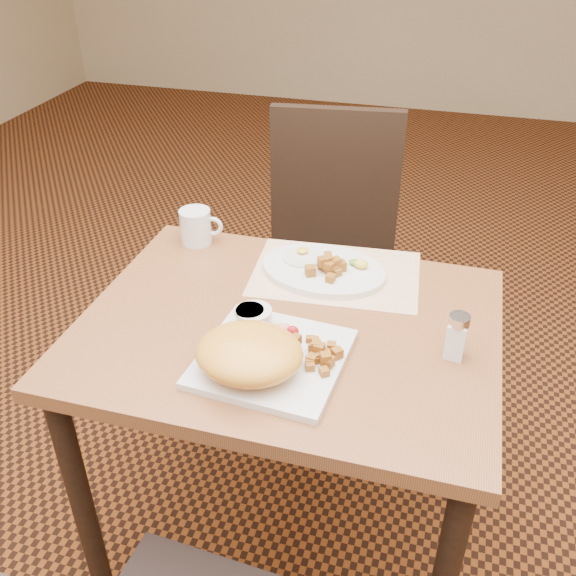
# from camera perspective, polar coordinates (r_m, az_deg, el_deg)

# --- Properties ---
(ground) EXTENTS (8.00, 8.00, 0.00)m
(ground) POSITION_cam_1_polar(r_m,az_deg,el_deg) (1.94, -0.00, -21.29)
(ground) COLOR black
(ground) RESTS_ON ground
(table) EXTENTS (0.90, 0.70, 0.75)m
(table) POSITION_cam_1_polar(r_m,az_deg,el_deg) (1.47, -0.01, -6.56)
(table) COLOR brown
(table) RESTS_ON ground
(chair_far) EXTENTS (0.47, 0.48, 0.97)m
(chair_far) POSITION_cam_1_polar(r_m,az_deg,el_deg) (2.10, 3.73, 3.50)
(chair_far) COLOR black
(chair_far) RESTS_ON ground
(placemat) EXTENTS (0.42, 0.31, 0.00)m
(placemat) POSITION_cam_1_polar(r_m,az_deg,el_deg) (1.57, 4.27, 1.27)
(placemat) COLOR white
(placemat) RESTS_ON table
(plate_square) EXTENTS (0.30, 0.30, 0.02)m
(plate_square) POSITION_cam_1_polar(r_m,az_deg,el_deg) (1.29, -1.42, -6.28)
(plate_square) COLOR silver
(plate_square) RESTS_ON table
(plate_oval) EXTENTS (0.33, 0.26, 0.02)m
(plate_oval) POSITION_cam_1_polar(r_m,az_deg,el_deg) (1.56, 3.17, 1.60)
(plate_oval) COLOR silver
(plate_oval) RESTS_ON placemat
(hollandaise_mound) EXTENTS (0.21, 0.19, 0.08)m
(hollandaise_mound) POSITION_cam_1_polar(r_m,az_deg,el_deg) (1.23, -3.54, -5.84)
(hollandaise_mound) COLOR gold
(hollandaise_mound) RESTS_ON plate_square
(ramekin) EXTENTS (0.08, 0.08, 0.04)m
(ramekin) POSITION_cam_1_polar(r_m,az_deg,el_deg) (1.35, -3.08, -2.63)
(ramekin) COLOR silver
(ramekin) RESTS_ON plate_square
(garnish_sq) EXTENTS (0.08, 0.06, 0.03)m
(garnish_sq) POSITION_cam_1_polar(r_m,az_deg,el_deg) (1.33, -0.55, -3.81)
(garnish_sq) COLOR #387223
(garnish_sq) RESTS_ON plate_square
(fried_egg) EXTENTS (0.10, 0.10, 0.02)m
(fried_egg) POSITION_cam_1_polar(r_m,az_deg,el_deg) (1.59, 1.31, 2.85)
(fried_egg) COLOR white
(fried_egg) RESTS_ON plate_oval
(garnish_ov) EXTENTS (0.06, 0.05, 0.02)m
(garnish_ov) POSITION_cam_1_polar(r_m,az_deg,el_deg) (1.56, 6.35, 2.18)
(garnish_ov) COLOR #387223
(garnish_ov) RESTS_ON plate_oval
(salt_shaker) EXTENTS (0.05, 0.05, 0.10)m
(salt_shaker) POSITION_cam_1_polar(r_m,az_deg,el_deg) (1.32, 14.77, -4.12)
(salt_shaker) COLOR white
(salt_shaker) RESTS_ON table
(coffee_mug) EXTENTS (0.11, 0.08, 0.09)m
(coffee_mug) POSITION_cam_1_polar(r_m,az_deg,el_deg) (1.70, -8.13, 5.44)
(coffee_mug) COLOR silver
(coffee_mug) RESTS_ON table
(home_fries_sq) EXTENTS (0.12, 0.11, 0.04)m
(home_fries_sq) POSITION_cam_1_polar(r_m,az_deg,el_deg) (1.27, 2.47, -5.89)
(home_fries_sq) COLOR #A9641B
(home_fries_sq) RESTS_ON plate_square
(home_fries_ov) EXTENTS (0.10, 0.10, 0.04)m
(home_fries_ov) POSITION_cam_1_polar(r_m,az_deg,el_deg) (1.53, 3.64, 1.93)
(home_fries_ov) COLOR #A9641B
(home_fries_ov) RESTS_ON plate_oval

